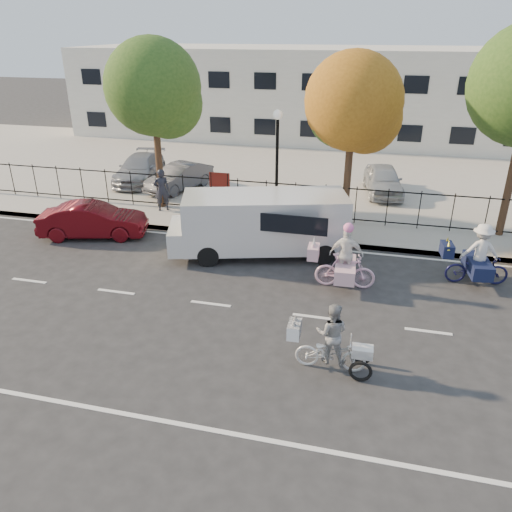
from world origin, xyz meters
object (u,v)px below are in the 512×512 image
(lot_car_c, at_px, (179,177))
(white_van, at_px, (262,222))
(unicorn_bike, at_px, (344,264))
(lot_car_d, at_px, (383,180))
(lamppost, at_px, (277,147))
(zebra_trike, at_px, (331,345))
(bull_bike, at_px, (477,260))
(lot_car_a, at_px, (140,169))
(pedestrian, at_px, (162,190))
(red_sedan, at_px, (93,220))

(lot_car_c, bearing_deg, white_van, -27.34)
(unicorn_bike, xyz_separation_m, lot_car_d, (1.00, 9.47, 0.03))
(lot_car_c, height_order, lot_car_d, lot_car_d)
(lamppost, height_order, unicorn_bike, lamppost)
(zebra_trike, bearing_deg, bull_bike, -37.42)
(white_van, bearing_deg, bull_bike, -21.29)
(white_van, relative_size, lot_car_a, 1.47)
(lot_car_a, bearing_deg, lamppost, -34.17)
(lamppost, xyz_separation_m, lot_car_c, (-5.31, 2.96, -2.35))
(pedestrian, distance_m, lot_car_d, 10.13)
(unicorn_bike, bearing_deg, white_van, 55.77)
(zebra_trike, height_order, red_sedan, zebra_trike)
(lot_car_a, bearing_deg, pedestrian, -61.03)
(unicorn_bike, height_order, lot_car_c, unicorn_bike)
(unicorn_bike, bearing_deg, bull_bike, -75.22)
(zebra_trike, xyz_separation_m, lot_car_d, (0.95, 13.58, 0.15))
(lamppost, bearing_deg, lot_car_c, 150.87)
(white_van, bearing_deg, zebra_trike, -79.28)
(red_sedan, bearing_deg, lot_car_c, -25.66)
(lamppost, bearing_deg, zebra_trike, -70.62)
(zebra_trike, relative_size, bull_bike, 0.93)
(lot_car_a, distance_m, lot_car_d, 11.91)
(unicorn_bike, distance_m, lot_car_c, 11.47)
(white_van, bearing_deg, red_sedan, 163.70)
(lot_car_c, bearing_deg, bull_bike, -7.66)
(lot_car_c, bearing_deg, lot_car_a, -179.20)
(red_sedan, xyz_separation_m, lot_car_a, (-1.37, 6.84, 0.14))
(white_van, relative_size, lot_car_d, 1.68)
(white_van, distance_m, lot_car_c, 8.07)
(lamppost, distance_m, unicorn_bike, 6.20)
(lot_car_a, bearing_deg, lot_car_c, -27.46)
(red_sedan, height_order, lot_car_c, lot_car_c)
(red_sedan, bearing_deg, unicorn_bike, -116.15)
(white_van, distance_m, pedestrian, 5.85)
(white_van, relative_size, pedestrian, 3.62)
(zebra_trike, distance_m, bull_bike, 6.61)
(lamppost, relative_size, zebra_trike, 2.18)
(unicorn_bike, distance_m, white_van, 3.53)
(zebra_trike, bearing_deg, unicorn_bike, -0.77)
(lot_car_c, bearing_deg, lot_car_d, 30.39)
(zebra_trike, bearing_deg, lot_car_d, -5.48)
(pedestrian, bearing_deg, white_van, 119.00)
(lamppost, height_order, bull_bike, lamppost)
(lot_car_a, xyz_separation_m, lot_car_d, (11.89, 0.79, 0.02))
(unicorn_bike, relative_size, bull_bike, 0.98)
(unicorn_bike, relative_size, lot_car_c, 0.57)
(bull_bike, height_order, white_van, white_van)
(bull_bike, height_order, pedestrian, bull_bike)
(red_sedan, relative_size, pedestrian, 2.20)
(bull_bike, bearing_deg, zebra_trike, 137.18)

